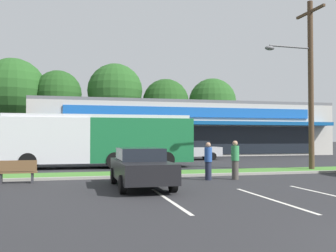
# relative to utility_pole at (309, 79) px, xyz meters

# --- Properties ---
(grass_median) EXTENTS (56.00, 2.20, 0.12)m
(grass_median) POSITION_rel_utility_pole_xyz_m (-6.44, 0.08, -5.07)
(grass_median) COLOR #427A2D
(grass_median) RESTS_ON ground_plane
(curb_lip) EXTENTS (56.00, 0.24, 0.12)m
(curb_lip) POSITION_rel_utility_pole_xyz_m (-6.44, -1.14, -5.07)
(curb_lip) COLOR #99968C
(curb_lip) RESTS_ON ground_plane
(parking_stripe_0) EXTENTS (0.12, 4.80, 0.01)m
(parking_stripe_0) POSITION_rel_utility_pole_xyz_m (-9.98, -7.46, -5.13)
(parking_stripe_0) COLOR silver
(parking_stripe_0) RESTS_ON ground_plane
(parking_stripe_1) EXTENTS (0.12, 4.80, 0.01)m
(parking_stripe_1) POSITION_rel_utility_pole_xyz_m (-6.93, -8.15, -5.13)
(parking_stripe_1) COLOR silver
(parking_stripe_1) RESTS_ON ground_plane
(parking_stripe_2) EXTENTS (0.12, 4.80, 0.01)m
(parking_stripe_2) POSITION_rel_utility_pole_xyz_m (-4.58, -7.87, -5.13)
(parking_stripe_2) COLOR silver
(parking_stripe_2) RESTS_ON ground_plane
(storefront_building) EXTENTS (30.69, 12.56, 5.52)m
(storefront_building) POSITION_rel_utility_pole_xyz_m (-1.44, 21.68, -2.37)
(storefront_building) COLOR #BCB7AD
(storefront_building) RESTS_ON ground_plane
(tree_left) EXTENTS (7.79, 7.79, 11.29)m
(tree_left) POSITION_rel_utility_pole_xyz_m (-19.82, 29.62, 2.26)
(tree_left) COLOR #473323
(tree_left) RESTS_ON ground_plane
(tree_mid_left) EXTENTS (5.63, 5.63, 9.95)m
(tree_mid_left) POSITION_rel_utility_pole_xyz_m (-14.63, 28.96, 1.98)
(tree_mid_left) COLOR #473323
(tree_mid_left) RESTS_ON ground_plane
(tree_mid) EXTENTS (6.99, 6.99, 11.26)m
(tree_mid) POSITION_rel_utility_pole_xyz_m (-7.66, 29.90, 2.62)
(tree_mid) COLOR #473323
(tree_mid) RESTS_ON ground_plane
(tree_mid_right) EXTENTS (6.01, 6.01, 9.41)m
(tree_mid_right) POSITION_rel_utility_pole_xyz_m (-1.19, 29.07, 1.26)
(tree_mid_right) COLOR #473323
(tree_mid_right) RESTS_ON ground_plane
(tree_right) EXTENTS (6.30, 6.30, 9.71)m
(tree_right) POSITION_rel_utility_pole_xyz_m (5.23, 29.02, 1.42)
(tree_right) COLOR #473323
(tree_right) RESTS_ON ground_plane
(utility_pole) EXTENTS (3.03, 2.40, 9.57)m
(utility_pole) POSITION_rel_utility_pole_xyz_m (0.00, 0.00, 0.00)
(utility_pole) COLOR #4C3826
(utility_pole) RESTS_ON ground_plane
(city_bus) EXTENTS (11.57, 2.82, 3.25)m
(city_bus) POSITION_rel_utility_pole_xyz_m (-11.26, 5.19, -3.37)
(city_bus) COLOR #196638
(city_bus) RESTS_ON ground_plane
(bus_stop_bench) EXTENTS (1.60, 0.45, 0.95)m
(bus_stop_bench) POSITION_rel_utility_pole_xyz_m (-15.04, -2.06, -4.63)
(bus_stop_bench) COLOR brown
(bus_stop_bench) RESTS_ON ground_plane
(car_0) EXTENTS (4.64, 1.95, 1.58)m
(car_0) POSITION_rel_utility_pole_xyz_m (-3.14, 11.45, -4.33)
(car_0) COLOR #B7B7BC
(car_0) RESTS_ON ground_plane
(car_1) EXTENTS (1.96, 4.66, 1.48)m
(car_1) POSITION_rel_utility_pole_xyz_m (-10.31, -4.47, -4.36)
(car_1) COLOR black
(car_1) RESTS_ON ground_plane
(car_2) EXTENTS (4.49, 1.95, 1.51)m
(car_2) POSITION_rel_utility_pole_xyz_m (-14.04, 11.82, -4.35)
(car_2) COLOR silver
(car_2) RESTS_ON ground_plane
(pedestrian_near_bench) EXTENTS (0.34, 0.34, 1.67)m
(pedestrian_near_bench) POSITION_rel_utility_pole_xyz_m (-6.99, -2.78, -4.29)
(pedestrian_near_bench) COLOR #1E2338
(pedestrian_near_bench) RESTS_ON ground_plane
(pedestrian_by_pole) EXTENTS (0.35, 0.35, 1.74)m
(pedestrian_by_pole) POSITION_rel_utility_pole_xyz_m (-5.75, -2.87, -4.26)
(pedestrian_by_pole) COLOR #47423D
(pedestrian_by_pole) RESTS_ON ground_plane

